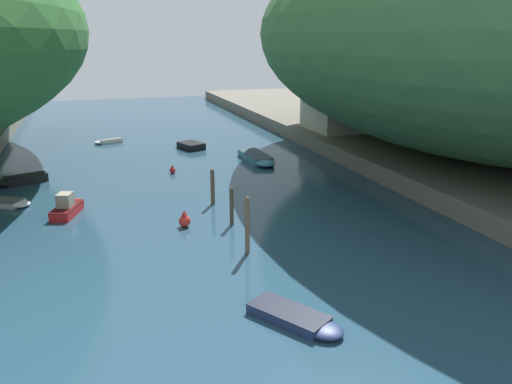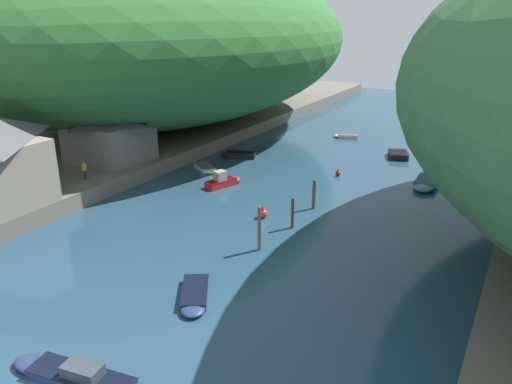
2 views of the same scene
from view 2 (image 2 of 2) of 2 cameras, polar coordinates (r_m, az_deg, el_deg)
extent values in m
plane|color=#234256|center=(45.73, 6.66, -0.17)|extent=(130.00, 130.00, 0.00)
cube|color=#666056|center=(60.31, -17.14, 4.83)|extent=(22.00, 120.00, 1.47)
ellipsoid|color=#2D662D|center=(69.10, -10.44, 16.69)|extent=(43.73, 61.23, 20.92)
cube|color=slate|center=(51.83, -16.37, 5.54)|extent=(6.84, 6.43, 3.88)
pyramid|color=#4C4C51|center=(51.24, -16.68, 8.54)|extent=(7.39, 6.94, 1.67)
cube|color=red|center=(47.27, -4.02, 0.99)|extent=(2.18, 3.22, 0.59)
ellipsoid|color=red|center=(48.12, -2.60, 1.37)|extent=(1.62, 1.80, 0.59)
cube|color=#450A0A|center=(47.17, -4.02, 1.35)|extent=(2.22, 3.29, 0.03)
cube|color=#9E937F|center=(46.97, -4.13, 1.85)|extent=(1.18, 1.28, 0.95)
cube|color=navy|center=(30.05, -7.01, -11.31)|extent=(3.09, 3.69, 0.41)
ellipsoid|color=navy|center=(28.60, -7.23, -13.11)|extent=(2.10, 2.20, 0.41)
cube|color=black|center=(29.93, -7.03, -10.95)|extent=(3.15, 3.76, 0.03)
cube|color=navy|center=(25.20, -19.35, -19.49)|extent=(5.21, 2.18, 0.43)
ellipsoid|color=navy|center=(26.67, -23.73, -17.66)|extent=(2.70, 1.73, 0.43)
cube|color=black|center=(25.06, -19.42, -19.08)|extent=(5.32, 2.22, 0.03)
cube|color=#333842|center=(24.81, -19.20, -18.71)|extent=(1.90, 1.26, 0.57)
cube|color=white|center=(52.41, -5.85, 2.78)|extent=(3.06, 2.62, 0.42)
ellipsoid|color=white|center=(51.21, -5.24, 2.39)|extent=(1.86, 1.85, 0.42)
cube|color=#525252|center=(52.34, -5.86, 3.02)|extent=(3.12, 2.67, 0.03)
cube|color=black|center=(58.59, 15.93, 4.09)|extent=(2.82, 3.26, 0.64)
ellipsoid|color=black|center=(59.90, 15.78, 4.45)|extent=(2.23, 1.95, 0.64)
cube|color=black|center=(58.50, 15.96, 4.40)|extent=(2.88, 3.33, 0.03)
cube|color=black|center=(56.44, -1.70, 4.27)|extent=(3.42, 2.31, 0.63)
ellipsoid|color=black|center=(56.75, -3.28, 4.34)|extent=(1.91, 1.69, 0.63)
cube|color=black|center=(56.35, -1.70, 4.60)|extent=(3.49, 2.36, 0.03)
cube|color=white|center=(66.33, 10.49, 6.27)|extent=(2.73, 1.86, 0.40)
ellipsoid|color=white|center=(66.35, 9.40, 6.34)|extent=(1.52, 1.40, 0.40)
cube|color=#525252|center=(66.28, 10.50, 6.45)|extent=(2.78, 1.89, 0.03)
cube|color=teal|center=(50.95, 19.15, 1.34)|extent=(2.06, 4.99, 0.63)
ellipsoid|color=teal|center=(48.62, 18.65, 0.52)|extent=(1.90, 2.52, 0.63)
cube|color=#132A33|center=(50.85, 19.20, 1.70)|extent=(2.10, 5.09, 0.03)
cylinder|color=brown|center=(34.41, 0.39, -4.31)|extent=(0.26, 0.26, 3.10)
sphere|color=brown|center=(33.78, 0.39, -1.84)|extent=(0.24, 0.24, 0.24)
cylinder|color=#4C3D2D|center=(38.08, 4.19, -2.50)|extent=(0.25, 0.25, 2.32)
sphere|color=#4C3D2D|center=(37.63, 4.24, -0.80)|extent=(0.23, 0.23, 0.23)
cylinder|color=brown|center=(41.87, 6.63, -0.38)|extent=(0.29, 0.29, 2.39)
sphere|color=brown|center=(41.45, 6.70, 1.25)|extent=(0.26, 0.26, 0.26)
sphere|color=red|center=(40.09, 0.78, -2.47)|extent=(0.73, 0.73, 0.73)
cone|color=red|center=(39.89, 0.79, -1.74)|extent=(0.37, 0.37, 0.37)
sphere|color=red|center=(50.86, 9.35, 2.12)|extent=(0.51, 0.51, 0.51)
cone|color=red|center=(50.74, 9.38, 2.53)|extent=(0.26, 0.26, 0.26)
cylinder|color=#282D3D|center=(46.94, -19.02, 1.81)|extent=(0.13, 0.13, 0.85)
cylinder|color=#282D3D|center=(47.07, -18.89, 1.88)|extent=(0.13, 0.13, 0.85)
cube|color=gold|center=(46.79, -19.06, 2.70)|extent=(0.29, 0.41, 0.62)
sphere|color=#9E7051|center=(46.68, -19.11, 3.19)|extent=(0.22, 0.22, 0.22)
camera|label=1|loc=(23.49, -51.17, 1.60)|focal=35.00mm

